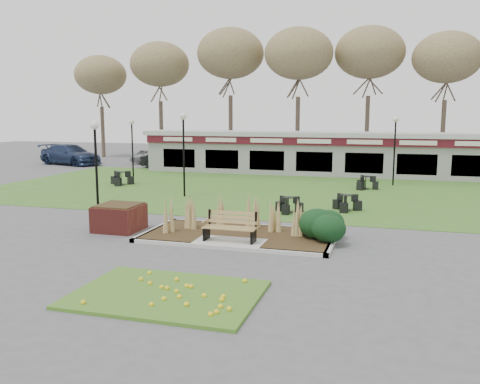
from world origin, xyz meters
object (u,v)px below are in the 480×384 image
(brick_planter, at_px, (119,217))
(car_black, at_px, (166,160))
(bistro_set_d, at_px, (366,185))
(lamp_post_near_left, at_px, (96,150))
(car_blue, at_px, (70,155))
(food_pavilion, at_px, (317,153))
(car_silver, at_px, (152,157))
(bistro_set_c, at_px, (346,205))
(bistro_set_b, at_px, (288,207))
(park_bench, at_px, (231,226))
(lamp_post_mid_right, at_px, (395,135))
(lamp_post_far_left, at_px, (183,136))
(lamp_post_mid_left, at_px, (132,137))
(bistro_set_a, at_px, (121,180))

(brick_planter, xyz_separation_m, car_black, (-7.38, 20.00, 0.14))
(car_black, bearing_deg, bistro_set_d, -128.26)
(lamp_post_near_left, bearing_deg, car_blue, 126.97)
(food_pavilion, distance_m, car_silver, 14.25)
(bistro_set_c, bearing_deg, bistro_set_b, -154.44)
(park_bench, height_order, car_silver, car_silver)
(brick_planter, distance_m, lamp_post_mid_right, 17.59)
(lamp_post_mid_right, bearing_deg, bistro_set_c, -102.63)
(food_pavilion, bearing_deg, car_blue, 177.07)
(lamp_post_far_left, height_order, car_black, lamp_post_far_left)
(lamp_post_mid_left, height_order, bistro_set_b, lamp_post_mid_left)
(lamp_post_mid_left, relative_size, bistro_set_a, 2.72)
(bistro_set_c, distance_m, bistro_set_d, 6.71)
(bistro_set_b, bearing_deg, lamp_post_mid_left, 149.38)
(bistro_set_a, relative_size, car_black, 0.37)
(brick_planter, relative_size, car_blue, 0.26)
(lamp_post_mid_right, height_order, bistro_set_c, lamp_post_mid_right)
(bistro_set_c, xyz_separation_m, car_silver, (-16.96, 16.00, 0.41))
(park_bench, bearing_deg, bistro_set_c, 65.54)
(food_pavilion, relative_size, bistro_set_d, 18.26)
(bistro_set_c, xyz_separation_m, car_black, (-14.84, 14.01, 0.37))
(brick_planter, bearing_deg, park_bench, -9.69)
(lamp_post_mid_left, bearing_deg, lamp_post_near_left, -67.92)
(brick_planter, relative_size, bistro_set_b, 1.23)
(food_pavilion, xyz_separation_m, bistro_set_c, (3.06, -12.98, -1.23))
(lamp_post_mid_right, relative_size, car_silver, 1.04)
(lamp_post_far_left, xyz_separation_m, bistro_set_a, (-5.18, 2.87, -2.77))
(car_silver, bearing_deg, bistro_set_b, -127.25)
(lamp_post_mid_left, height_order, bistro_set_a, lamp_post_mid_left)
(car_black, bearing_deg, lamp_post_far_left, -164.32)
(bistro_set_c, bearing_deg, park_bench, -114.46)
(lamp_post_far_left, relative_size, bistro_set_b, 3.41)
(lamp_post_mid_left, xyz_separation_m, bistro_set_a, (-0.42, -0.71, -2.51))
(bistro_set_c, xyz_separation_m, bistro_set_d, (0.49, 6.69, 0.01))
(park_bench, relative_size, bistro_set_b, 1.39)
(food_pavilion, xyz_separation_m, bistro_set_a, (-10.24, -8.51, -1.20))
(bistro_set_d, bearing_deg, bistro_set_a, -170.84)
(food_pavilion, relative_size, car_silver, 6.41)
(lamp_post_far_left, relative_size, bistro_set_c, 3.27)
(bistro_set_d, height_order, car_black, car_black)
(brick_planter, distance_m, lamp_post_near_left, 2.57)
(bistro_set_b, bearing_deg, lamp_post_mid_right, 66.53)
(lamp_post_near_left, xyz_separation_m, lamp_post_far_left, (0.34, 7.32, 0.21))
(lamp_post_mid_right, distance_m, lamp_post_far_left, 12.31)
(bistro_set_c, height_order, car_blue, car_blue)
(bistro_set_a, distance_m, bistro_set_c, 14.04)
(bistro_set_d, distance_m, car_silver, 19.79)
(lamp_post_mid_right, bearing_deg, food_pavilion, 139.31)
(food_pavilion, xyz_separation_m, bistro_set_d, (3.55, -6.29, -1.22))
(lamp_post_near_left, xyz_separation_m, lamp_post_mid_left, (-4.42, 10.90, -0.05))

